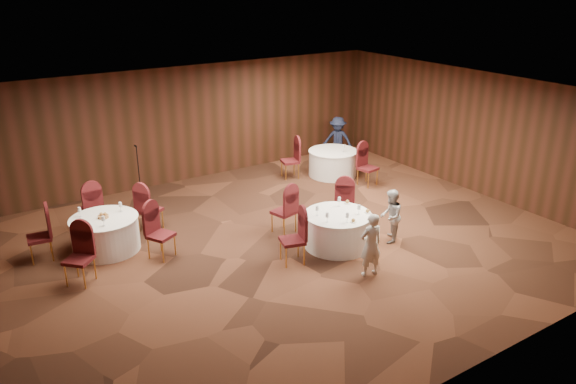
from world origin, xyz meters
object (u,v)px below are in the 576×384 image
man_c (338,140)px  woman_a (371,245)px  mic_stand (140,188)px  table_right (333,163)px  woman_b (391,216)px  table_main (337,230)px  table_left (106,234)px

man_c → woman_a: bearing=-68.8°
mic_stand → woman_a: 6.40m
table_right → mic_stand: 5.52m
table_right → woman_b: woman_b is taller
table_right → mic_stand: size_ratio=0.90×
mic_stand → woman_b: 6.31m
table_main → table_left: 4.92m
table_right → woman_b: size_ratio=1.18×
table_main → table_right: 4.58m
table_right → man_c: 1.24m
table_main → table_left: (-4.22, 2.53, 0.00)m
woman_a → man_c: size_ratio=0.90×
table_right → woman_a: bearing=-120.4°
table_main → table_right: same height
table_right → table_main: bearing=-126.3°
mic_stand → man_c: (6.28, -0.00, 0.27)m
table_left → woman_b: bearing=-29.4°
table_main → woman_b: 1.21m
woman_a → woman_b: (1.34, 0.88, -0.05)m
table_left → table_main: bearing=-30.9°
table_main → mic_stand: bearing=121.1°
table_right → woman_a: woman_a is taller
table_main → mic_stand: 5.31m
table_right → mic_stand: bearing=171.1°
table_main → woman_a: (-0.24, -1.34, 0.27)m
table_left → table_right: 7.02m
woman_b → man_c: size_ratio=0.83×
woman_a → mic_stand: bearing=-59.5°
woman_a → man_c: man_c is taller
woman_a → table_right: bearing=-112.9°
mic_stand → table_left: bearing=-126.3°
table_right → man_c: man_c is taller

